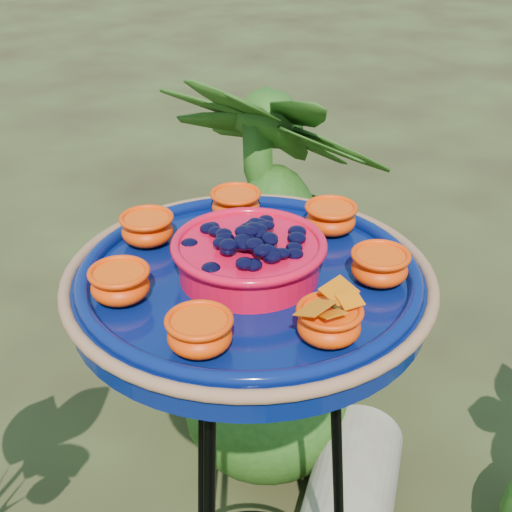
{
  "coord_description": "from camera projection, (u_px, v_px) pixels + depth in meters",
  "views": [
    {
      "loc": [
        -0.69,
        -0.42,
        1.4
      ],
      "look_at": [
        -0.1,
        0.09,
        0.95
      ],
      "focal_mm": 50.0,
      "sensor_mm": 36.0,
      "label": 1
    }
  ],
  "objects": [
    {
      "name": "feeder_dish",
      "position": [
        249.0,
        276.0,
        0.9
      ],
      "size": [
        0.55,
        0.55,
        0.11
      ],
      "rotation": [
        0.0,
        0.0,
        -0.24
      ],
      "color": "#06144F",
      "rests_on": "tripod_stand"
    },
    {
      "name": "tripod_stand",
      "position": [
        250.0,
        492.0,
        1.09
      ],
      "size": [
        0.39,
        0.39,
        0.89
      ],
      "rotation": [
        0.0,
        0.0,
        -0.24
      ],
      "color": "black",
      "rests_on": "ground"
    },
    {
      "name": "shrub_back_right",
      "position": [
        275.0,
        258.0,
        1.81
      ],
      "size": [
        0.63,
        0.63,
        0.98
      ],
      "primitive_type": "imported",
      "rotation": [
        0.0,
        0.0,
        1.74
      ],
      "color": "#1E4612",
      "rests_on": "ground"
    }
  ]
}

